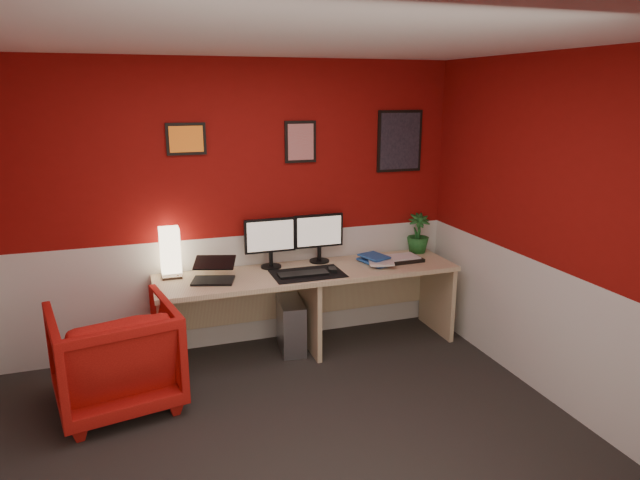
% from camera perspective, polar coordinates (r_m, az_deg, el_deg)
% --- Properties ---
extents(ground, '(4.00, 3.50, 0.01)m').
position_cam_1_polar(ground, '(3.87, -2.86, -20.48)').
color(ground, black).
rests_on(ground, ground).
extents(ceiling, '(4.00, 3.50, 0.01)m').
position_cam_1_polar(ceiling, '(3.18, -3.47, 19.57)').
color(ceiling, white).
rests_on(ceiling, ground).
extents(wall_back, '(4.00, 0.01, 2.50)m').
position_cam_1_polar(wall_back, '(4.97, -8.61, 3.18)').
color(wall_back, maroon).
rests_on(wall_back, ground).
extents(wall_front, '(4.00, 0.01, 2.50)m').
position_cam_1_polar(wall_front, '(1.83, 12.63, -17.96)').
color(wall_front, maroon).
rests_on(wall_front, ground).
extents(wall_right, '(0.01, 3.50, 2.50)m').
position_cam_1_polar(wall_right, '(4.28, 23.57, 0.24)').
color(wall_right, maroon).
rests_on(wall_right, ground).
extents(wainscot_back, '(4.00, 0.01, 1.00)m').
position_cam_1_polar(wainscot_back, '(5.17, -8.29, -5.01)').
color(wainscot_back, silver).
rests_on(wainscot_back, ground).
extents(wainscot_right, '(0.01, 3.50, 1.00)m').
position_cam_1_polar(wainscot_right, '(4.51, 22.54, -9.03)').
color(wainscot_right, silver).
rests_on(wainscot_right, ground).
extents(desk, '(2.60, 0.65, 0.73)m').
position_cam_1_polar(desk, '(5.03, -1.09, -7.05)').
color(desk, tan).
rests_on(desk, ground).
extents(shoji_lamp, '(0.16, 0.16, 0.40)m').
position_cam_1_polar(shoji_lamp, '(4.85, -14.75, -1.35)').
color(shoji_lamp, '#FFE5B2').
rests_on(shoji_lamp, desk).
extents(laptop, '(0.38, 0.32, 0.22)m').
position_cam_1_polar(laptop, '(4.68, -10.70, -2.85)').
color(laptop, black).
rests_on(laptop, desk).
extents(monitor_left, '(0.45, 0.06, 0.58)m').
position_cam_1_polar(monitor_left, '(4.94, -4.99, 0.47)').
color(monitor_left, black).
rests_on(monitor_left, desk).
extents(monitor_right, '(0.45, 0.06, 0.58)m').
position_cam_1_polar(monitor_right, '(5.09, -0.07, 0.95)').
color(monitor_right, black).
rests_on(monitor_right, desk).
extents(desk_mat, '(0.60, 0.38, 0.01)m').
position_cam_1_polar(desk_mat, '(4.82, -1.23, -3.40)').
color(desk_mat, black).
rests_on(desk_mat, desk).
extents(keyboard, '(0.42, 0.15, 0.02)m').
position_cam_1_polar(keyboard, '(4.78, -1.69, -3.40)').
color(keyboard, black).
rests_on(keyboard, desk_mat).
extents(mouse, '(0.08, 0.11, 0.03)m').
position_cam_1_polar(mouse, '(4.87, 1.26, -2.98)').
color(mouse, black).
rests_on(mouse, desk_mat).
extents(book_bottom, '(0.30, 0.36, 0.03)m').
position_cam_1_polar(book_bottom, '(5.07, 4.66, -2.36)').
color(book_bottom, '#22509D').
rests_on(book_bottom, desk).
extents(book_middle, '(0.30, 0.35, 0.02)m').
position_cam_1_polar(book_middle, '(5.07, 4.90, -2.10)').
color(book_middle, silver).
rests_on(book_middle, book_bottom).
extents(book_top, '(0.25, 0.30, 0.02)m').
position_cam_1_polar(book_top, '(5.06, 4.62, -1.85)').
color(book_top, '#22509D').
rests_on(book_top, book_middle).
extents(zen_tray, '(0.36, 0.26, 0.03)m').
position_cam_1_polar(zen_tray, '(5.24, 8.14, -1.90)').
color(zen_tray, black).
rests_on(zen_tray, desk).
extents(potted_plant, '(0.25, 0.25, 0.37)m').
position_cam_1_polar(potted_plant, '(5.49, 9.79, 0.66)').
color(potted_plant, '#19591E').
rests_on(potted_plant, desk).
extents(pc_tower, '(0.25, 0.47, 0.45)m').
position_cam_1_polar(pc_tower, '(5.09, -2.92, -8.50)').
color(pc_tower, '#99999E').
rests_on(pc_tower, ground).
extents(armchair, '(0.97, 0.99, 0.77)m').
position_cam_1_polar(armchair, '(4.43, -19.81, -10.85)').
color(armchair, red).
rests_on(armchair, ground).
extents(art_left, '(0.32, 0.02, 0.26)m').
position_cam_1_polar(art_left, '(4.82, -13.25, 9.81)').
color(art_left, orange).
rests_on(art_left, wall_back).
extents(art_center, '(0.28, 0.02, 0.36)m').
position_cam_1_polar(art_center, '(5.02, -1.98, 9.79)').
color(art_center, red).
rests_on(art_center, wall_back).
extents(art_right, '(0.44, 0.02, 0.56)m').
position_cam_1_polar(art_right, '(5.37, 7.96, 9.77)').
color(art_right, black).
rests_on(art_right, wall_back).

